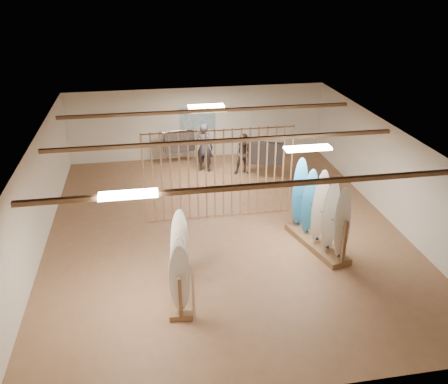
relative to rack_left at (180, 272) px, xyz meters
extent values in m
plane|color=#936747|center=(1.51, 2.84, -0.62)|extent=(12.00, 12.00, 0.00)
plane|color=gray|center=(1.51, 2.84, 2.18)|extent=(12.00, 12.00, 0.00)
plane|color=silver|center=(1.51, 8.84, 0.78)|extent=(12.00, 0.00, 12.00)
plane|color=silver|center=(1.51, -3.16, 0.78)|extent=(12.00, 0.00, 12.00)
plane|color=silver|center=(-3.49, 2.84, 0.78)|extent=(0.00, 12.00, 12.00)
plane|color=silver|center=(6.51, 2.84, 0.78)|extent=(0.00, 12.00, 12.00)
cube|color=brown|center=(1.51, 2.84, 2.10)|extent=(9.50, 6.12, 0.10)
cube|color=white|center=(1.51, 2.84, 2.12)|extent=(1.20, 0.35, 0.06)
cylinder|color=#B07F55|center=(-0.69, 3.64, 0.78)|extent=(0.05, 0.05, 2.78)
cylinder|color=#B07F55|center=(-0.43, 3.64, 0.78)|extent=(0.05, 0.05, 2.78)
cylinder|color=#B07F55|center=(-0.17, 3.64, 0.78)|extent=(0.05, 0.05, 2.78)
cylinder|color=#B07F55|center=(0.09, 3.64, 0.78)|extent=(0.05, 0.05, 2.78)
cylinder|color=#B07F55|center=(0.35, 3.64, 0.78)|extent=(0.05, 0.05, 2.78)
cylinder|color=#B07F55|center=(0.61, 3.64, 0.78)|extent=(0.05, 0.05, 2.78)
cylinder|color=#B07F55|center=(0.86, 3.64, 0.78)|extent=(0.05, 0.05, 2.78)
cylinder|color=#B07F55|center=(1.12, 3.64, 0.78)|extent=(0.05, 0.05, 2.78)
cylinder|color=#B07F55|center=(1.38, 3.64, 0.78)|extent=(0.05, 0.05, 2.78)
cylinder|color=#B07F55|center=(1.64, 3.64, 0.78)|extent=(0.05, 0.05, 2.78)
cylinder|color=#B07F55|center=(1.90, 3.64, 0.78)|extent=(0.05, 0.05, 2.78)
cylinder|color=#B07F55|center=(2.16, 3.64, 0.78)|extent=(0.05, 0.05, 2.78)
cylinder|color=#B07F55|center=(2.42, 3.64, 0.78)|extent=(0.05, 0.05, 2.78)
cylinder|color=#B07F55|center=(2.68, 3.64, 0.78)|extent=(0.05, 0.05, 2.78)
cylinder|color=#B07F55|center=(2.94, 3.64, 0.78)|extent=(0.05, 0.05, 2.78)
cylinder|color=#B07F55|center=(3.19, 3.64, 0.78)|extent=(0.05, 0.05, 2.78)
cylinder|color=#B07F55|center=(3.45, 3.64, 0.78)|extent=(0.05, 0.05, 2.78)
cylinder|color=#B07F55|center=(3.71, 3.64, 0.78)|extent=(0.05, 0.05, 2.78)
cube|color=teal|center=(1.51, 8.82, 0.98)|extent=(1.40, 0.03, 0.90)
cube|color=brown|center=(0.00, 0.00, -0.55)|extent=(0.67, 1.95, 0.14)
cylinder|color=black|center=(0.00, 0.00, 0.29)|extent=(0.18, 1.86, 0.01)
ellipsoid|color=white|center=(-0.07, -0.76, 0.36)|extent=(0.44, 0.09, 1.69)
ellipsoid|color=white|center=(-0.03, -0.38, 0.36)|extent=(0.44, 0.09, 1.69)
ellipsoid|color=silver|center=(0.00, 0.00, 0.36)|extent=(0.44, 0.09, 1.69)
ellipsoid|color=silver|center=(0.03, 0.38, 0.36)|extent=(0.44, 0.09, 1.69)
ellipsoid|color=white|center=(0.07, 0.76, 0.36)|extent=(0.44, 0.09, 1.69)
cube|color=brown|center=(3.84, 1.49, -0.54)|extent=(1.17, 2.39, 0.17)
cylinder|color=black|center=(3.84, 1.49, 0.48)|extent=(0.59, 2.19, 0.01)
ellipsoid|color=white|center=(4.09, 0.57, 0.56)|extent=(0.53, 0.20, 2.04)
ellipsoid|color=white|center=(3.97, 1.03, 0.56)|extent=(0.53, 0.20, 2.04)
ellipsoid|color=white|center=(3.84, 1.49, 0.56)|extent=(0.53, 0.20, 2.04)
ellipsoid|color=#2D8CD1|center=(3.72, 1.95, 0.56)|extent=(0.53, 0.20, 2.04)
ellipsoid|color=#2D8CD1|center=(3.60, 2.42, 0.56)|extent=(0.53, 0.20, 2.04)
cylinder|color=silver|center=(0.70, 8.24, 0.70)|extent=(1.25, 0.29, 0.03)
cube|color=black|center=(0.70, 8.24, 0.27)|extent=(1.23, 0.56, 0.78)
cylinder|color=silver|center=(0.70, 8.24, 0.06)|extent=(0.03, 0.03, 1.37)
cylinder|color=silver|center=(3.65, 6.35, 0.76)|extent=(1.24, 0.55, 0.03)
cube|color=black|center=(3.65, 6.35, 0.31)|extent=(1.27, 0.79, 0.81)
cylinder|color=silver|center=(3.65, 6.35, 0.09)|extent=(0.03, 0.03, 1.43)
imported|color=#2D2B33|center=(1.56, 7.35, 0.42)|extent=(0.92, 0.82, 2.09)
imported|color=#3F3630|center=(2.95, 6.77, 0.25)|extent=(0.92, 0.76, 1.75)
camera|label=1|loc=(-0.56, -9.02, 6.27)|focal=38.00mm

